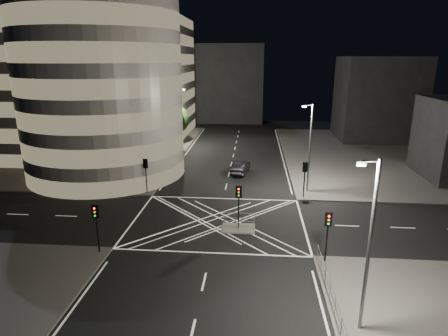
# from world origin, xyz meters

# --- Properties ---
(ground) EXTENTS (120.00, 120.00, 0.00)m
(ground) POSITION_xyz_m (0.00, 0.00, 0.00)
(ground) COLOR black
(ground) RESTS_ON ground
(sidewalk_far_left) EXTENTS (42.00, 42.00, 0.15)m
(sidewalk_far_left) POSITION_xyz_m (-29.00, 27.00, 0.07)
(sidewalk_far_left) COLOR #4D4B49
(sidewalk_far_left) RESTS_ON ground
(sidewalk_far_right) EXTENTS (42.00, 42.00, 0.15)m
(sidewalk_far_right) POSITION_xyz_m (29.00, 27.00, 0.07)
(sidewalk_far_right) COLOR #4D4B49
(sidewalk_far_right) RESTS_ON ground
(central_island) EXTENTS (3.00, 2.00, 0.15)m
(central_island) POSITION_xyz_m (2.00, -1.50, 0.07)
(central_island) COLOR slate
(central_island) RESTS_ON ground
(office_tower_curved) EXTENTS (30.00, 29.00, 27.20)m
(office_tower_curved) POSITION_xyz_m (-20.74, 18.74, 12.65)
(office_tower_curved) COLOR gray
(office_tower_curved) RESTS_ON sidewalk_far_left
(office_block_rear) EXTENTS (24.00, 16.00, 22.00)m
(office_block_rear) POSITION_xyz_m (-22.00, 42.00, 11.15)
(office_block_rear) COLOR gray
(office_block_rear) RESTS_ON sidewalk_far_left
(building_right_far) EXTENTS (14.00, 12.00, 15.00)m
(building_right_far) POSITION_xyz_m (26.00, 40.00, 7.65)
(building_right_far) COLOR black
(building_right_far) RESTS_ON sidewalk_far_right
(building_far_end) EXTENTS (18.00, 8.00, 18.00)m
(building_far_end) POSITION_xyz_m (-4.00, 58.00, 9.00)
(building_far_end) COLOR black
(building_far_end) RESTS_ON ground
(tree_a) EXTENTS (4.94, 4.94, 7.75)m
(tree_a) POSITION_xyz_m (-10.50, 9.00, 5.05)
(tree_a) COLOR black
(tree_a) RESTS_ON sidewalk_far_left
(tree_b) EXTENTS (3.97, 3.97, 7.01)m
(tree_b) POSITION_xyz_m (-10.50, 15.00, 4.86)
(tree_b) COLOR black
(tree_b) RESTS_ON sidewalk_far_left
(tree_c) EXTENTS (4.56, 4.56, 7.66)m
(tree_c) POSITION_xyz_m (-10.50, 21.00, 5.18)
(tree_c) COLOR black
(tree_c) RESTS_ON sidewalk_far_left
(tree_d) EXTENTS (4.87, 4.87, 7.56)m
(tree_d) POSITION_xyz_m (-10.50, 27.00, 4.90)
(tree_d) COLOR black
(tree_d) RESTS_ON sidewalk_far_left
(tree_e) EXTENTS (4.20, 4.20, 6.70)m
(tree_e) POSITION_xyz_m (-10.50, 33.00, 4.42)
(tree_e) COLOR black
(tree_e) RESTS_ON sidewalk_far_left
(traffic_signal_fl) EXTENTS (0.55, 0.22, 4.00)m
(traffic_signal_fl) POSITION_xyz_m (-8.80, 6.80, 2.91)
(traffic_signal_fl) COLOR black
(traffic_signal_fl) RESTS_ON sidewalk_far_left
(traffic_signal_nl) EXTENTS (0.55, 0.22, 4.00)m
(traffic_signal_nl) POSITION_xyz_m (-8.80, -6.80, 2.91)
(traffic_signal_nl) COLOR black
(traffic_signal_nl) RESTS_ON sidewalk_near_left
(traffic_signal_fr) EXTENTS (0.55, 0.22, 4.00)m
(traffic_signal_fr) POSITION_xyz_m (8.80, 6.80, 2.91)
(traffic_signal_fr) COLOR black
(traffic_signal_fr) RESTS_ON sidewalk_far_right
(traffic_signal_nr) EXTENTS (0.55, 0.22, 4.00)m
(traffic_signal_nr) POSITION_xyz_m (8.80, -6.80, 2.91)
(traffic_signal_nr) COLOR black
(traffic_signal_nr) RESTS_ON sidewalk_near_right
(traffic_signal_island) EXTENTS (0.55, 0.22, 4.00)m
(traffic_signal_island) POSITION_xyz_m (2.00, -1.50, 2.91)
(traffic_signal_island) COLOR black
(traffic_signal_island) RESTS_ON central_island
(street_lamp_left_near) EXTENTS (1.25, 0.25, 10.00)m
(street_lamp_left_near) POSITION_xyz_m (-9.44, 12.00, 5.54)
(street_lamp_left_near) COLOR slate
(street_lamp_left_near) RESTS_ON sidewalk_far_left
(street_lamp_left_far) EXTENTS (1.25, 0.25, 10.00)m
(street_lamp_left_far) POSITION_xyz_m (-9.44, 30.00, 5.54)
(street_lamp_left_far) COLOR slate
(street_lamp_left_far) RESTS_ON sidewalk_far_left
(street_lamp_right_far) EXTENTS (1.25, 0.25, 10.00)m
(street_lamp_right_far) POSITION_xyz_m (9.44, 9.00, 5.54)
(street_lamp_right_far) COLOR slate
(street_lamp_right_far) RESTS_ON sidewalk_far_right
(street_lamp_right_near) EXTENTS (1.25, 0.25, 10.00)m
(street_lamp_right_near) POSITION_xyz_m (9.44, -14.00, 5.54)
(street_lamp_right_near) COLOR slate
(street_lamp_right_near) RESTS_ON sidewalk_near_right
(railing_near_right) EXTENTS (0.06, 11.70, 1.10)m
(railing_near_right) POSITION_xyz_m (8.30, -12.15, 0.70)
(railing_near_right) COLOR slate
(railing_near_right) RESTS_ON sidewalk_near_right
(railing_island_south) EXTENTS (2.80, 0.06, 1.10)m
(railing_island_south) POSITION_xyz_m (2.00, -2.40, 0.70)
(railing_island_south) COLOR slate
(railing_island_south) RESTS_ON central_island
(railing_island_north) EXTENTS (2.80, 0.06, 1.10)m
(railing_island_north) POSITION_xyz_m (2.00, -0.60, 0.70)
(railing_island_north) COLOR slate
(railing_island_north) RESTS_ON central_island
(sedan) EXTENTS (2.62, 5.28, 1.66)m
(sedan) POSITION_xyz_m (1.50, 15.65, 0.83)
(sedan) COLOR black
(sedan) RESTS_ON ground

